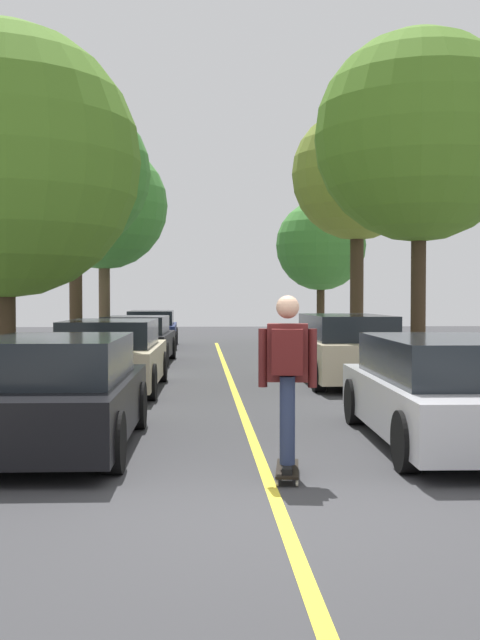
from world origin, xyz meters
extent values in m
plane|color=#353538|center=(0.00, 0.00, 0.00)|extent=(80.00, 80.00, 0.00)
cube|color=gold|center=(0.00, 4.00, 0.00)|extent=(0.12, 39.20, 0.01)
cube|color=black|center=(-2.37, 2.81, 0.50)|extent=(1.85, 4.11, 0.64)
cube|color=black|center=(-2.37, 2.82, 1.07)|extent=(1.62, 2.63, 0.50)
cylinder|color=black|center=(-1.55, 1.46, 0.32)|extent=(0.23, 0.64, 0.64)
cylinder|color=black|center=(-1.52, 4.15, 0.32)|extent=(0.23, 0.64, 0.64)
cylinder|color=black|center=(-3.19, 4.17, 0.32)|extent=(0.23, 0.64, 0.64)
cube|color=#BCAD89|center=(-2.37, 8.52, 0.52)|extent=(1.96, 4.38, 0.68)
cube|color=black|center=(-2.37, 8.54, 1.10)|extent=(1.70, 2.63, 0.49)
cylinder|color=black|center=(-1.53, 7.03, 0.32)|extent=(0.23, 0.64, 0.64)
cylinder|color=black|center=(-3.28, 7.07, 0.32)|extent=(0.23, 0.64, 0.64)
cylinder|color=black|center=(-1.47, 9.97, 0.32)|extent=(0.23, 0.64, 0.64)
cylinder|color=black|center=(-3.22, 10.01, 0.32)|extent=(0.23, 0.64, 0.64)
cube|color=black|center=(-2.37, 14.74, 0.49)|extent=(1.98, 4.12, 0.63)
cube|color=black|center=(-2.37, 14.71, 1.04)|extent=(1.70, 2.46, 0.46)
cylinder|color=black|center=(-1.57, 13.39, 0.32)|extent=(0.24, 0.65, 0.64)
cylinder|color=black|center=(-3.28, 13.45, 0.32)|extent=(0.24, 0.65, 0.64)
cylinder|color=black|center=(-1.47, 16.04, 0.32)|extent=(0.24, 0.65, 0.64)
cylinder|color=black|center=(-3.18, 16.10, 0.32)|extent=(0.24, 0.65, 0.64)
cube|color=navy|center=(-2.37, 21.37, 0.50)|extent=(1.81, 4.70, 0.64)
cube|color=black|center=(-2.38, 21.54, 1.06)|extent=(1.58, 3.11, 0.48)
cylinder|color=black|center=(-1.54, 19.75, 0.32)|extent=(0.23, 0.64, 0.64)
cylinder|color=black|center=(-3.16, 19.73, 0.32)|extent=(0.23, 0.64, 0.64)
cylinder|color=black|center=(-1.58, 23.02, 0.32)|extent=(0.23, 0.64, 0.64)
cylinder|color=black|center=(-3.21, 23.00, 0.32)|extent=(0.23, 0.64, 0.64)
cube|color=#B7B7BC|center=(2.37, 2.84, 0.49)|extent=(1.98, 4.47, 0.62)
cube|color=black|center=(2.37, 2.87, 1.05)|extent=(1.72, 3.01, 0.51)
cylinder|color=black|center=(1.53, 4.38, 0.32)|extent=(0.24, 0.65, 0.64)
cylinder|color=black|center=(3.29, 4.34, 0.32)|extent=(0.24, 0.65, 0.64)
cylinder|color=black|center=(1.46, 1.35, 0.32)|extent=(0.24, 0.65, 0.64)
cube|color=#BCAD89|center=(2.37, 9.72, 0.55)|extent=(1.82, 4.69, 0.74)
cube|color=black|center=(2.38, 9.51, 1.17)|extent=(1.58, 3.04, 0.51)
cylinder|color=black|center=(1.54, 11.34, 0.32)|extent=(0.23, 0.64, 0.64)
cylinder|color=black|center=(3.16, 11.37, 0.32)|extent=(0.23, 0.64, 0.64)
cylinder|color=black|center=(1.59, 8.08, 0.32)|extent=(0.23, 0.64, 0.64)
cylinder|color=black|center=(3.21, 8.11, 0.32)|extent=(0.23, 0.64, 0.64)
cylinder|color=#3D2D1E|center=(-4.08, 7.38, 1.54)|extent=(0.37, 0.37, 2.81)
sphere|color=#4C7A23|center=(-4.08, 7.38, 4.17)|extent=(4.79, 4.79, 4.79)
cylinder|color=#3D2D1E|center=(-4.08, 15.25, 2.16)|extent=(0.35, 0.35, 4.04)
sphere|color=#3D7F33|center=(-4.08, 15.25, 5.20)|extent=(4.16, 4.16, 4.16)
cylinder|color=brown|center=(-4.08, 21.76, 2.09)|extent=(0.41, 0.41, 3.90)
sphere|color=#3D7F33|center=(-4.08, 21.76, 5.07)|extent=(4.57, 4.57, 4.57)
cylinder|color=#3D2D1E|center=(4.08, 10.14, 2.13)|extent=(0.32, 0.32, 3.98)
sphere|color=#4C7A23|center=(4.08, 10.14, 5.25)|extent=(4.54, 4.54, 4.54)
cylinder|color=#3D2D1E|center=(4.08, 16.70, 2.16)|extent=(0.40, 0.40, 4.05)
sphere|color=olive|center=(4.08, 16.70, 5.47)|extent=(3.94, 3.94, 3.94)
cylinder|color=#3D2D1E|center=(4.08, 23.63, 1.51)|extent=(0.31, 0.31, 2.74)
sphere|color=#3D7F33|center=(4.08, 23.63, 3.80)|extent=(3.50, 3.50, 3.50)
cylinder|color=#38383D|center=(4.12, 10.67, 2.98)|extent=(0.12, 0.12, 5.68)
cube|color=#EAE5C6|center=(4.12, 10.67, 5.94)|extent=(0.36, 0.24, 0.20)
cube|color=black|center=(0.20, 1.19, 0.09)|extent=(0.32, 0.86, 0.02)
cylinder|color=beige|center=(0.15, 1.54, 0.03)|extent=(0.03, 0.06, 0.06)
cylinder|color=beige|center=(0.34, 1.51, 0.03)|extent=(0.03, 0.06, 0.06)
cylinder|color=beige|center=(0.06, 0.86, 0.03)|extent=(0.03, 0.06, 0.06)
cylinder|color=beige|center=(0.25, 0.84, 0.03)|extent=(0.03, 0.06, 0.06)
cube|color=#99999E|center=(0.24, 1.52, 0.07)|extent=(0.10, 0.05, 0.02)
cube|color=#99999E|center=(0.16, 0.85, 0.07)|extent=(0.10, 0.05, 0.02)
cube|color=black|center=(0.23, 1.40, 0.13)|extent=(0.13, 0.27, 0.06)
cube|color=black|center=(0.17, 0.97, 0.13)|extent=(0.13, 0.27, 0.06)
cylinder|color=#283351|center=(0.22, 1.31, 0.59)|extent=(0.17, 0.17, 0.86)
cylinder|color=#283351|center=(0.19, 1.07, 0.59)|extent=(0.17, 0.17, 0.86)
cube|color=#511919|center=(0.20, 1.19, 1.25)|extent=(0.42, 0.27, 0.57)
sphere|color=tan|center=(0.20, 1.19, 1.70)|extent=(0.23, 0.23, 0.23)
cylinder|color=#511919|center=(-0.04, 1.22, 1.20)|extent=(0.10, 0.10, 0.58)
cylinder|color=#511919|center=(0.44, 1.16, 1.20)|extent=(0.10, 0.10, 0.58)
cube|color=#4C1414|center=(0.18, 0.99, 1.27)|extent=(0.32, 0.22, 0.44)
camera|label=1|loc=(-0.68, -6.44, 1.81)|focal=43.56mm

